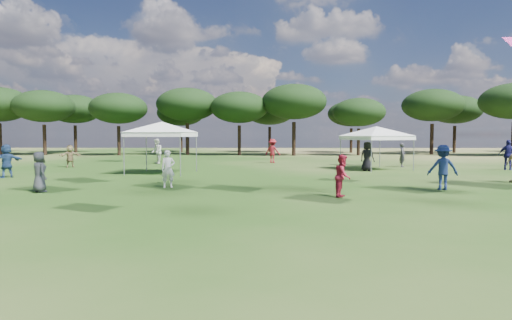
{
  "coord_description": "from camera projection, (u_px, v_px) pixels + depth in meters",
  "views": [
    {
      "loc": [
        -0.1,
        -1.37,
        2.23
      ],
      "look_at": [
        -0.18,
        3.99,
        1.91
      ],
      "focal_mm": 30.0,
      "sensor_mm": 36.0,
      "label": 1
    }
  ],
  "objects": [
    {
      "name": "tent_right",
      "position": [
        376.0,
        128.0,
        27.07
      ],
      "size": [
        6.26,
        6.26,
        3.05
      ],
      "rotation": [
        0.0,
        0.0,
        0.41
      ],
      "color": "gray",
      "rests_on": "ground"
    },
    {
      "name": "tree_line",
      "position": [
        284.0,
        106.0,
        48.46
      ],
      "size": [
        108.78,
        17.63,
        7.77
      ],
      "color": "black",
      "rests_on": "ground"
    },
    {
      "name": "tent_left",
      "position": [
        162.0,
        124.0,
        24.35
      ],
      "size": [
        6.71,
        6.71,
        3.26
      ],
      "rotation": [
        0.0,
        0.0,
        -0.12
      ],
      "color": "gray",
      "rests_on": "ground"
    },
    {
      "name": "festival_crowd",
      "position": [
        260.0,
        158.0,
        24.82
      ],
      "size": [
        29.95,
        19.33,
        1.92
      ],
      "color": "navy",
      "rests_on": "ground"
    }
  ]
}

